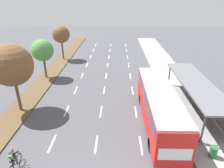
% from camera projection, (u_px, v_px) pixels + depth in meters
% --- Properties ---
extents(median_strip, '(2.60, 52.00, 0.12)m').
position_uv_depth(median_strip, '(51.00, 73.00, 29.14)').
color(median_strip, brown).
rests_on(median_strip, ground).
extents(sidewalk_right, '(4.50, 52.00, 0.15)m').
position_uv_depth(sidewalk_right, '(169.00, 74.00, 28.69)').
color(sidewalk_right, '#9E9E99').
rests_on(sidewalk_right, ground).
extents(lane_divider_left, '(0.14, 45.02, 0.01)m').
position_uv_depth(lane_divider_left, '(79.00, 82.00, 26.32)').
color(lane_divider_left, white).
rests_on(lane_divider_left, ground).
extents(lane_divider_center, '(0.14, 45.02, 0.01)m').
position_uv_depth(lane_divider_center, '(105.00, 82.00, 26.24)').
color(lane_divider_center, white).
rests_on(lane_divider_center, ground).
extents(lane_divider_right, '(0.14, 45.02, 0.01)m').
position_uv_depth(lane_divider_right, '(131.00, 83.00, 26.15)').
color(lane_divider_right, white).
rests_on(lane_divider_right, ground).
extents(bus_shelter, '(2.90, 11.56, 2.86)m').
position_uv_depth(bus_shelter, '(197.00, 93.00, 19.34)').
color(bus_shelter, gray).
rests_on(bus_shelter, sidewalk_right).
extents(bus, '(2.54, 11.29, 3.37)m').
position_uv_depth(bus, '(159.00, 103.00, 17.12)').
color(bus, red).
rests_on(bus, ground).
extents(cyclist, '(0.46, 1.82, 1.71)m').
position_uv_depth(cyclist, '(14.00, 160.00, 12.89)').
color(cyclist, black).
rests_on(cyclist, ground).
extents(median_tree_second, '(3.92, 3.92, 6.70)m').
position_uv_depth(median_tree_second, '(11.00, 65.00, 17.86)').
color(median_tree_second, brown).
rests_on(median_tree_second, median_strip).
extents(median_tree_third, '(2.92, 2.92, 5.32)m').
position_uv_depth(median_tree_third, '(43.00, 50.00, 26.09)').
color(median_tree_third, brown).
rests_on(median_tree_third, median_strip).
extents(median_tree_fourth, '(2.96, 2.96, 5.88)m').
position_uv_depth(median_tree_fourth, '(61.00, 35.00, 33.71)').
color(median_tree_fourth, brown).
rests_on(median_tree_fourth, median_strip).
extents(trash_bin, '(0.52, 0.52, 0.85)m').
position_uv_depth(trash_bin, '(213.00, 152.00, 13.83)').
color(trash_bin, '#286B38').
rests_on(trash_bin, sidewalk_right).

